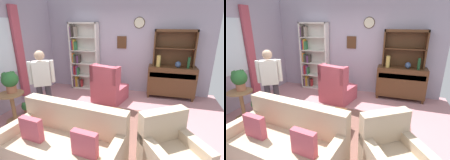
{
  "view_description": "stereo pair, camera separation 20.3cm",
  "coord_description": "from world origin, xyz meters",
  "views": [
    {
      "loc": [
        0.98,
        -3.15,
        2.11
      ],
      "look_at": [
        0.1,
        0.2,
        0.95
      ],
      "focal_mm": 28.04,
      "sensor_mm": 36.0,
      "label": 1
    },
    {
      "loc": [
        1.18,
        -3.1,
        2.11
      ],
      "look_at": [
        0.1,
        0.2,
        0.95
      ],
      "focal_mm": 28.04,
      "sensor_mm": 36.0,
      "label": 2
    }
  ],
  "objects": [
    {
      "name": "vase_round",
      "position": [
        1.54,
        1.79,
        1.01
      ],
      "size": [
        0.15,
        0.15,
        0.17
      ],
      "primitive_type": "ellipsoid",
      "color": "#33476B",
      "rests_on": "sideboard"
    },
    {
      "name": "bookshelf",
      "position": [
        -1.33,
        1.95,
        1.03
      ],
      "size": [
        0.9,
        0.3,
        2.1
      ],
      "color": "silver",
      "rests_on": "ground_plane"
    },
    {
      "name": "potted_plant_small",
      "position": [
        -1.98,
        -0.02,
        0.17
      ],
      "size": [
        0.21,
        0.21,
        0.28
      ],
      "color": "#AD6B4C",
      "rests_on": "ground_plane"
    },
    {
      "name": "bottle_wine",
      "position": [
        1.8,
        1.77,
        1.07
      ],
      "size": [
        0.07,
        0.07,
        0.3
      ],
      "primitive_type": "cylinder",
      "color": "#194223",
      "rests_on": "sideboard"
    },
    {
      "name": "wingback_chair",
      "position": [
        -0.25,
        1.13,
        0.38
      ],
      "size": [
        0.95,
        0.97,
        1.05
      ],
      "color": "#B74C5B",
      "rests_on": "ground_plane"
    },
    {
      "name": "area_rug",
      "position": [
        0.2,
        -0.3,
        0.0
      ],
      "size": [
        2.89,
        2.18,
        0.01
      ],
      "primitive_type": "cube",
      "color": "brown",
      "rests_on": "ground_plane"
    },
    {
      "name": "coffee_table",
      "position": [
        -0.04,
        -0.23,
        0.35
      ],
      "size": [
        0.8,
        0.5,
        0.42
      ],
      "color": "#4C2D19",
      "rests_on": "ground_plane"
    },
    {
      "name": "person_reading",
      "position": [
        -1.34,
        -0.13,
        0.91
      ],
      "size": [
        0.48,
        0.35,
        1.56
      ],
      "color": "#38333D",
      "rests_on": "ground_plane"
    },
    {
      "name": "vase_tall",
      "position": [
        1.02,
        1.78,
        1.08
      ],
      "size": [
        0.11,
        0.11,
        0.31
      ],
      "primitive_type": "cylinder",
      "color": "tan",
      "rests_on": "sideboard"
    },
    {
      "name": "sideboard_hutch",
      "position": [
        1.41,
        1.97,
        1.56
      ],
      "size": [
        1.1,
        0.26,
        1.0
      ],
      "color": "#4C2D19",
      "rests_on": "sideboard"
    },
    {
      "name": "armchair_floral",
      "position": [
        1.28,
        -0.97,
        0.29
      ],
      "size": [
        1.06,
        1.07,
        0.88
      ],
      "color": "#C6AD8E",
      "rests_on": "ground_plane"
    },
    {
      "name": "ground_plane",
      "position": [
        0.0,
        0.0,
        -0.01
      ],
      "size": [
        5.4,
        4.6,
        0.02
      ],
      "primitive_type": "cube",
      "color": "#B27A7F"
    },
    {
      "name": "wall_back",
      "position": [
        0.0,
        2.13,
        1.4
      ],
      "size": [
        5.0,
        0.09,
        2.8
      ],
      "color": "#A399AD",
      "rests_on": "ground_plane"
    },
    {
      "name": "potted_plant_large",
      "position": [
        -2.0,
        -0.32,
        0.93
      ],
      "size": [
        0.33,
        0.33,
        0.46
      ],
      "color": "#AD6B4C",
      "rests_on": "plant_stand"
    },
    {
      "name": "plant_stand",
      "position": [
        -1.98,
        -0.39,
        0.41
      ],
      "size": [
        0.52,
        0.52,
        0.66
      ],
      "color": "#997047",
      "rests_on": "ground_plane"
    },
    {
      "name": "sideboard",
      "position": [
        1.41,
        1.86,
        0.51
      ],
      "size": [
        1.3,
        0.45,
        0.92
      ],
      "color": "#4C2D19",
      "rests_on": "ground_plane"
    },
    {
      "name": "couch_floral",
      "position": [
        -0.27,
        -1.19,
        0.31
      ],
      "size": [
        1.89,
        1.06,
        0.9
      ],
      "color": "#C6AD8E",
      "rests_on": "ground_plane"
    },
    {
      "name": "book_stack",
      "position": [
        0.07,
        -0.21,
        0.47
      ],
      "size": [
        0.22,
        0.15,
        0.1
      ],
      "color": "#3F3833",
      "rests_on": "coffee_table"
    }
  ]
}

